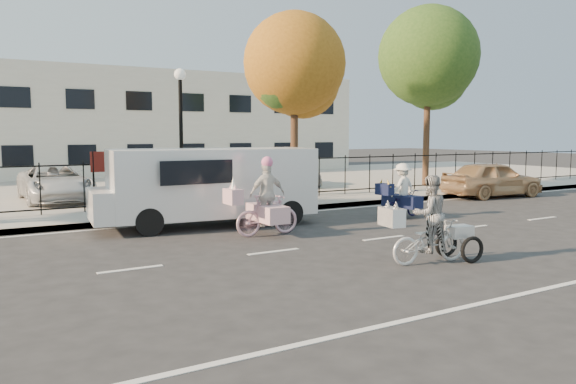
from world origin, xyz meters
TOP-DOWN VIEW (x-y plane):
  - ground at (0.00, 0.00)m, footprint 120.00×120.00m
  - road_markings at (0.00, 0.00)m, footprint 60.00×9.52m
  - curb at (0.00, 5.05)m, footprint 60.00×0.10m
  - sidewalk at (0.00, 6.10)m, footprint 60.00×2.20m
  - parking_lot at (0.00, 15.00)m, footprint 60.00×15.60m
  - iron_fence at (0.00, 7.20)m, footprint 58.00×0.06m
  - building at (0.00, 25.00)m, footprint 34.00×10.00m
  - lamppost at (0.50, 6.80)m, footprint 0.36×0.36m
  - street_sign at (-1.85, 6.80)m, footprint 0.85×0.06m
  - zebra_trike at (2.06, -2.41)m, footprint 1.99×0.92m
  - unicorn_bike at (0.78, 1.76)m, footprint 1.90×1.31m
  - bull_bike at (5.58, 2.24)m, footprint 1.77×1.23m
  - white_van at (0.16, 3.80)m, footprint 6.02×2.58m
  - gold_sedan at (12.30, 4.50)m, footprint 4.29×2.08m
  - lot_car_b at (-2.71, 10.55)m, footprint 2.10×4.53m
  - lot_car_c at (0.30, 9.95)m, footprint 2.19×3.91m
  - lot_car_d at (7.37, 11.10)m, footprint 2.25×3.83m
  - tree_mid at (5.42, 7.87)m, footprint 3.78×3.78m
  - tree_east at (12.53, 8.26)m, footprint 4.37×4.37m

SIDE VIEW (x-z plane):
  - ground at x=0.00m, z-range 0.00..0.00m
  - road_markings at x=0.00m, z-range 0.00..0.01m
  - curb at x=0.00m, z-range 0.00..0.15m
  - sidewalk at x=0.00m, z-range 0.00..0.15m
  - parking_lot at x=0.00m, z-range 0.00..0.15m
  - bull_bike at x=5.58m, z-range -0.16..1.45m
  - zebra_trike at x=2.06m, z-range -0.19..1.50m
  - gold_sedan at x=12.30m, z-range 0.00..1.41m
  - unicorn_bike at x=0.78m, z-range -0.25..1.68m
  - lot_car_c at x=0.30m, z-range 0.15..1.37m
  - lot_car_d at x=7.37m, z-range 0.15..1.37m
  - lot_car_b at x=-2.71m, z-range 0.15..1.41m
  - iron_fence at x=0.00m, z-range 0.15..1.65m
  - white_van at x=0.16m, z-range 0.11..2.18m
  - street_sign at x=-1.85m, z-range 0.52..2.32m
  - building at x=0.00m, z-range 0.00..6.00m
  - lamppost at x=0.50m, z-range 0.95..5.28m
  - tree_mid at x=5.42m, z-range 1.38..8.31m
  - tree_east at x=12.53m, z-range 1.61..9.63m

